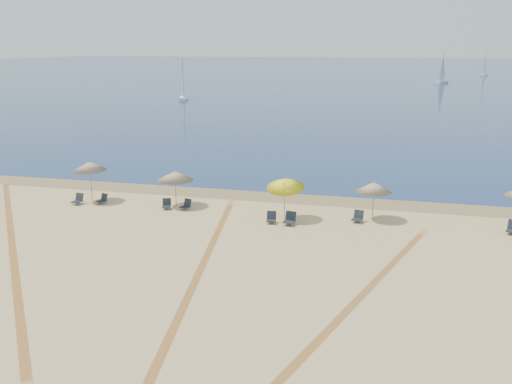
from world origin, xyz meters
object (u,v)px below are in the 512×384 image
umbrella_4 (374,187)px  chair_7 (358,217)px  chair_1 (78,199)px  umbrella_3 (285,183)px  sailboat_0 (183,87)px  sailboat_2 (442,74)px  chair_3 (167,204)px  chair_6 (290,219)px  chair_5 (271,218)px  chair_2 (103,199)px  umbrella_1 (90,166)px  chair_4 (186,205)px  sailboat_1 (484,68)px  umbrella_2 (175,176)px

umbrella_4 → chair_7: size_ratio=2.97×
chair_1 → umbrella_3: bearing=11.1°
sailboat_0 → sailboat_2: size_ratio=0.91×
chair_3 → chair_6: bearing=-28.4°
chair_5 → umbrella_4: bearing=12.3°
chair_2 → umbrella_1: bearing=177.1°
chair_3 → sailboat_2: size_ratio=0.09×
umbrella_4 → chair_4: (-11.02, -0.76, -1.60)m
chair_2 → chair_3: size_ratio=1.02×
umbrella_3 → umbrella_4: 5.01m
umbrella_4 → chair_3: umbrella_4 is taller
chair_6 → chair_2: bearing=-176.6°
umbrella_4 → chair_1: umbrella_4 is taller
umbrella_4 → chair_5: (-5.45, -2.11, -1.60)m
umbrella_3 → chair_1: umbrella_3 is taller
umbrella_1 → chair_3: bearing=-6.7°
umbrella_4 → chair_5: size_ratio=3.20×
chair_1 → sailboat_2: size_ratio=0.09×
umbrella_4 → sailboat_1: (26.67, 160.84, 0.61)m
chair_7 → sailboat_1: sailboat_1 is taller
chair_1 → chair_6: bearing=6.8°
chair_3 → chair_5: (6.77, -1.18, 0.01)m
umbrella_2 → sailboat_0: sailboat_0 is taller
umbrella_2 → sailboat_1: 165.48m
chair_2 → sailboat_0: (-19.74, 65.30, 1.93)m
chair_2 → chair_6: bearing=17.1°
sailboat_2 → chair_4: bearing=-73.5°
umbrella_4 → chair_7: umbrella_4 is taller
umbrella_2 → chair_1: umbrella_2 is taller
sailboat_1 → umbrella_2: bearing=-89.1°
umbrella_4 → sailboat_0: (-36.31, 64.49, 0.33)m
chair_3 → sailboat_2: bearing=59.7°
sailboat_1 → chair_4: bearing=-88.7°
umbrella_3 → chair_5: size_ratio=3.79×
chair_6 → sailboat_2: (15.93, 123.99, 2.09)m
umbrella_4 → sailboat_1: 163.03m
chair_2 → chair_5: bearing=16.9°
chair_3 → sailboat_0: bearing=90.9°
chair_6 → chair_5: bearing=-174.2°
umbrella_2 → umbrella_1: bearing=-177.7°
umbrella_3 → umbrella_4: bearing=13.4°
umbrella_3 → chair_2: umbrella_3 is taller
chair_4 → chair_5: bearing=9.2°
umbrella_2 → umbrella_3: size_ratio=0.86×
chair_2 → sailboat_1: 167.35m
chair_2 → umbrella_4: bearing=26.4°
chair_4 → sailboat_0: size_ratio=0.11×
umbrella_2 → sailboat_0: 69.00m
umbrella_1 → sailboat_2: sailboat_2 is taller
umbrella_2 → chair_4: umbrella_2 is taller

